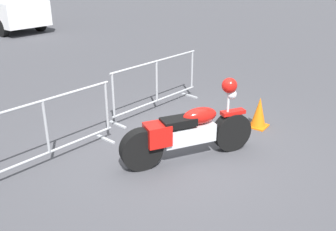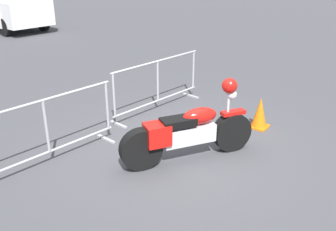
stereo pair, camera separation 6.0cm
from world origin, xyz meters
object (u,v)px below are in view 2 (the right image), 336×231
Objects in this scene: motorcycle at (189,131)px; crowd_barrier_far at (158,84)px; crowd_barrier_near at (47,131)px; traffic_cone at (260,113)px; delivery_van at (1,0)px.

crowd_barrier_far is (1.39, 1.67, 0.08)m from motorcycle.
crowd_barrier_near is 3.83m from traffic_cone.
crowd_barrier_near is at bearing 161.18° from motorcycle.
delivery_van is (5.15, 13.30, 0.76)m from motorcycle.
motorcycle reaches higher than crowd_barrier_near.
motorcycle is at bearing -14.96° from delivery_van.
crowd_barrier_near is 0.47× the size of delivery_van.
crowd_barrier_far is 0.47× the size of delivery_van.
crowd_barrier_far is at bearing 81.77° from motorcycle.
crowd_barrier_near is 4.11× the size of traffic_cone.
traffic_cone is (-3.35, -13.73, -0.95)m from delivery_van.
traffic_cone is at bearing -33.35° from crowd_barrier_near.
motorcycle is 0.83× the size of crowd_barrier_far.
motorcycle is 14.28m from delivery_van.
delivery_van reaches higher than traffic_cone.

